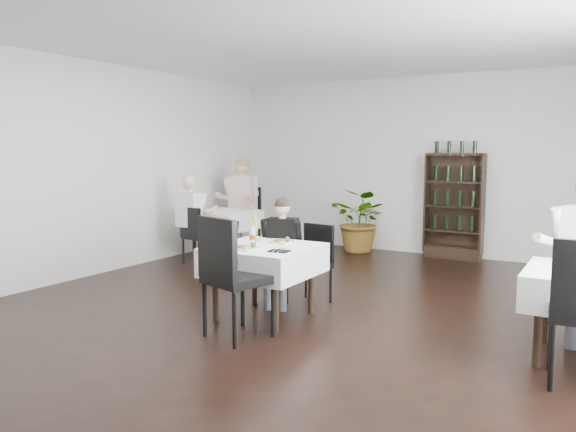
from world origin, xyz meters
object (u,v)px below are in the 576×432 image
at_px(wine_shelf, 454,207).
at_px(diner_main, 281,243).
at_px(main_table, 264,260).
at_px(potted_tree, 361,220).

distance_m(wine_shelf, diner_main, 3.93).
height_order(main_table, potted_tree, potted_tree).
distance_m(wine_shelf, main_table, 4.41).
relative_size(wine_shelf, potted_tree, 1.59).
bearing_deg(diner_main, main_table, -78.94).
xyz_separation_m(main_table, potted_tree, (-0.63, 4.11, -0.07)).
height_order(wine_shelf, potted_tree, wine_shelf).
bearing_deg(diner_main, potted_tree, 98.40).
xyz_separation_m(potted_tree, diner_main, (0.53, -3.60, 0.17)).
relative_size(wine_shelf, diner_main, 1.42).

